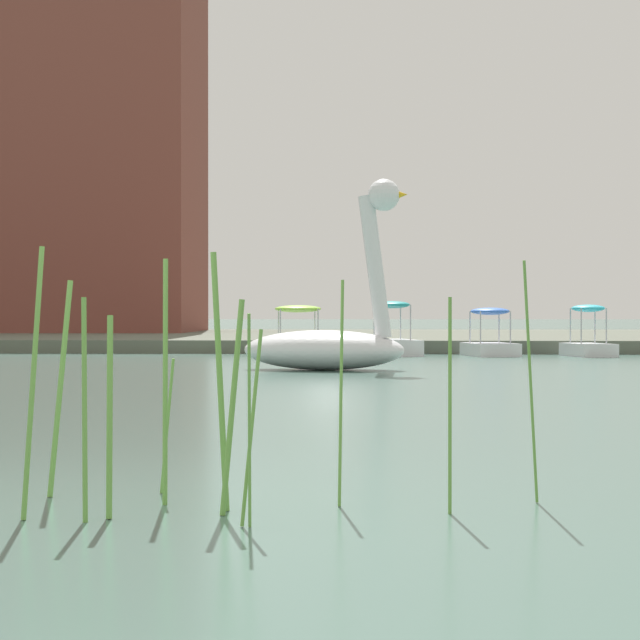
# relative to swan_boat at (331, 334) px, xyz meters

# --- Properties ---
(ground_plane) EXTENTS (461.33, 461.33, 0.00)m
(ground_plane) POSITION_rel_swan_boat_xyz_m (-0.85, -16.20, -0.73)
(ground_plane) COLOR #47665B
(shore_bank_far) EXTENTS (141.32, 23.19, 0.38)m
(shore_bank_far) POSITION_rel_swan_boat_xyz_m (-0.85, 20.67, -0.54)
(shore_bank_far) COLOR #5B6051
(shore_bank_far) RESTS_ON ground_plane
(swan_boat) EXTENTS (3.52, 2.00, 3.87)m
(swan_boat) POSITION_rel_swan_boat_xyz_m (0.00, 0.00, 0.00)
(swan_boat) COLOR white
(swan_boat) RESTS_ON ground_plane
(pedal_boat_lime) EXTENTS (1.71, 2.52, 1.39)m
(pedal_boat_lime) POSITION_rel_swan_boat_xyz_m (-1.27, 7.96, -0.29)
(pedal_boat_lime) COLOR white
(pedal_boat_lime) RESTS_ON ground_plane
(pedal_boat_teal) EXTENTS (1.70, 2.49, 1.50)m
(pedal_boat_teal) POSITION_rel_swan_boat_xyz_m (1.33, 8.13, -0.31)
(pedal_boat_teal) COLOR white
(pedal_boat_teal) RESTS_ON ground_plane
(pedal_boat_blue) EXTENTS (1.54, 2.12, 1.32)m
(pedal_boat_blue) POSITION_rel_swan_boat_xyz_m (4.00, 7.90, -0.30)
(pedal_boat_blue) COLOR white
(pedal_boat_blue) RESTS_ON ground_plane
(pedal_boat_cyan) EXTENTS (1.32, 2.00, 1.40)m
(pedal_boat_cyan) POSITION_rel_swan_boat_xyz_m (6.62, 7.72, -0.31)
(pedal_boat_cyan) COLOR white
(pedal_boat_cyan) RESTS_ON ground_plane
(apartment_block) EXTENTS (16.41, 9.48, 15.88)m
(apartment_block) POSITION_rel_swan_boat_xyz_m (-15.04, 24.78, 7.59)
(apartment_block) COLOR brown
(apartment_block) RESTS_ON shore_bank_far
(reed_clump_foreground) EXTENTS (3.04, 1.21, 1.53)m
(reed_clump_foreground) POSITION_rel_swan_boat_xyz_m (-0.16, -16.11, -0.07)
(reed_clump_foreground) COLOR #669942
(reed_clump_foreground) RESTS_ON ground_plane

